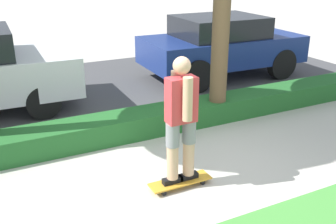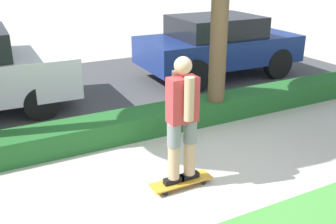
% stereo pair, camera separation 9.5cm
% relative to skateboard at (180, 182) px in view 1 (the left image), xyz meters
% --- Properties ---
extents(ground_plane, '(60.00, 60.00, 0.00)m').
position_rel_skateboard_xyz_m(ground_plane, '(0.32, 0.14, -0.07)').
color(ground_plane, '#BCB7AD').
extents(street_asphalt, '(12.94, 5.00, 0.01)m').
position_rel_skateboard_xyz_m(street_asphalt, '(0.32, 4.34, -0.06)').
color(street_asphalt, '#474749').
rests_on(street_asphalt, ground_plane).
extents(hedge_row, '(12.94, 0.60, 0.38)m').
position_rel_skateboard_xyz_m(hedge_row, '(0.32, 1.74, 0.12)').
color(hedge_row, '#236028').
rests_on(hedge_row, ground_plane).
extents(skateboard, '(0.81, 0.24, 0.08)m').
position_rel_skateboard_xyz_m(skateboard, '(0.00, 0.00, 0.00)').
color(skateboard, gold).
rests_on(skateboard, ground_plane).
extents(skater_person, '(0.49, 0.41, 1.60)m').
position_rel_skateboard_xyz_m(skater_person, '(0.00, 0.00, 0.87)').
color(skater_person, black).
rests_on(skater_person, skateboard).
extents(parked_car_middle, '(3.84, 1.88, 1.47)m').
position_rel_skateboard_xyz_m(parked_car_middle, '(3.27, 4.02, 0.72)').
color(parked_car_middle, navy).
rests_on(parked_car_middle, ground_plane).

